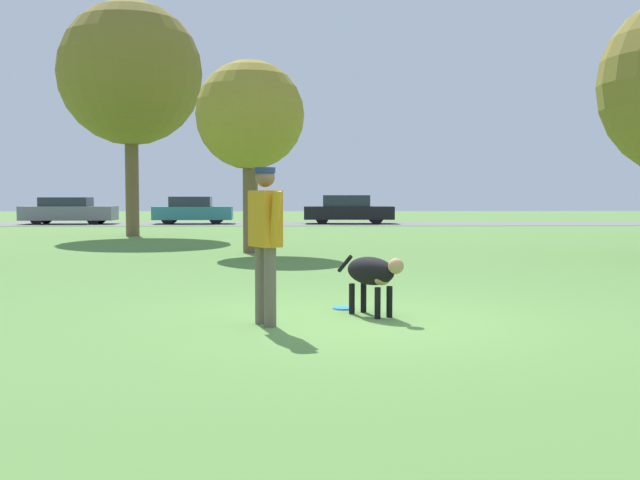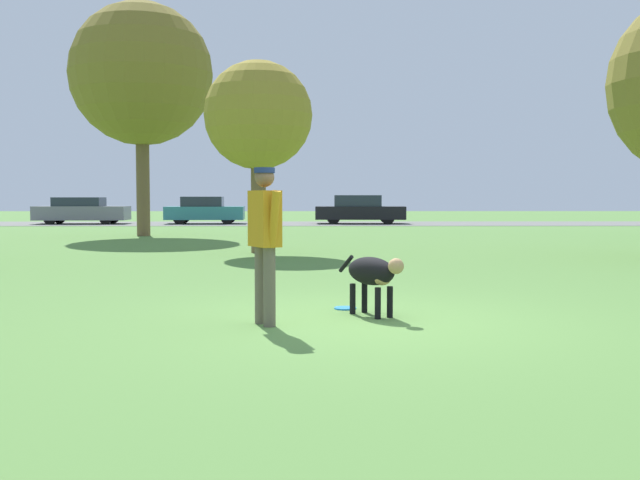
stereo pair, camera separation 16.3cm
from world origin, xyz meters
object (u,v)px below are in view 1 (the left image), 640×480
tree_mid_center (250,116)px  parked_car_teal (193,211)px  frisbee (344,308)px  tree_far_left (130,74)px  dog (372,273)px  parked_car_grey (68,211)px  person (265,232)px  parked_car_black (348,210)px

tree_mid_center → parked_car_teal: bearing=102.1°
parked_car_teal → frisbee: bearing=-80.4°
tree_far_left → tree_mid_center: tree_far_left is taller
dog → parked_car_grey: parked_car_grey is taller
person → dog: bearing=87.2°
parked_car_grey → parked_car_black: parked_car_black is taller
dog → tree_far_left: (-6.61, 17.53, 5.07)m
person → frisbee: person is taller
person → parked_car_black: (2.84, 29.24, -0.31)m
person → tree_mid_center: tree_mid_center is taller
dog → tree_far_left: size_ratio=0.12×
dog → frisbee: dog is taller
frisbee → parked_car_teal: (-5.81, 28.09, 0.66)m
dog → tree_mid_center: tree_mid_center is taller
person → dog: size_ratio=1.72×
frisbee → parked_car_black: size_ratio=0.06×
dog → parked_car_black: parked_car_black is taller
parked_car_teal → person: bearing=-82.6°
tree_mid_center → parked_car_black: tree_mid_center is taller
parked_car_black → parked_car_grey: bearing=-177.2°
tree_far_left → parked_car_black: (8.24, 11.12, -4.87)m
tree_far_left → parked_car_teal: 12.15m
tree_far_left → parked_car_black: bearing=53.5°
dog → parked_car_teal: parked_car_teal is taller
tree_mid_center → parked_car_black: bearing=79.1°
dog → parked_car_grey: bearing=168.1°
dog → parked_car_black: 28.70m
tree_mid_center → parked_car_black: 19.48m
parked_car_teal → parked_car_black: bearing=-2.0°
person → parked_car_grey: size_ratio=0.38×
dog → parked_car_grey: (-12.17, 28.54, 0.15)m
frisbee → tree_far_left: (-6.32, 16.98, 5.56)m
frisbee → parked_car_grey: bearing=113.0°
tree_mid_center → parked_car_grey: tree_mid_center is taller
dog → parked_car_teal: bearing=157.0°
dog → frisbee: (-0.30, 0.55, -0.49)m
frisbee → parked_car_teal: size_ratio=0.07×
dog → tree_mid_center: bearing=156.8°
dog → frisbee: size_ratio=3.60×
frisbee → tree_far_left: size_ratio=0.03×
person → parked_car_black: 29.38m
parked_car_grey → tree_mid_center: bearing=-63.3°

